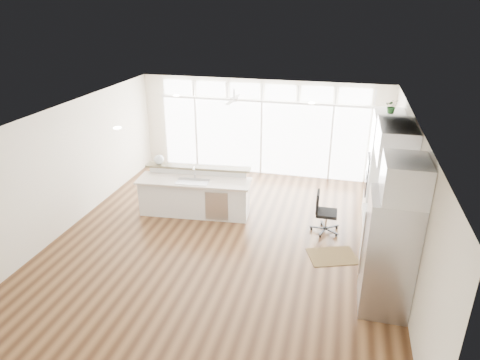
# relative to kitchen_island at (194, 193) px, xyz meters

# --- Properties ---
(floor) EXTENTS (7.00, 8.00, 0.02)m
(floor) POSITION_rel_kitchen_island_xyz_m (1.00, -1.03, -0.53)
(floor) COLOR #3D2412
(floor) RESTS_ON ground
(ceiling) EXTENTS (7.00, 8.00, 0.02)m
(ceiling) POSITION_rel_kitchen_island_xyz_m (1.00, -1.03, 2.18)
(ceiling) COLOR white
(ceiling) RESTS_ON wall_back
(wall_back) EXTENTS (7.00, 0.04, 2.70)m
(wall_back) POSITION_rel_kitchen_island_xyz_m (1.00, 2.97, 0.83)
(wall_back) COLOR silver
(wall_back) RESTS_ON floor
(wall_front) EXTENTS (7.00, 0.04, 2.70)m
(wall_front) POSITION_rel_kitchen_island_xyz_m (1.00, -5.03, 0.83)
(wall_front) COLOR silver
(wall_front) RESTS_ON floor
(wall_left) EXTENTS (0.04, 8.00, 2.70)m
(wall_left) POSITION_rel_kitchen_island_xyz_m (-2.50, -1.03, 0.83)
(wall_left) COLOR silver
(wall_left) RESTS_ON floor
(wall_right) EXTENTS (0.04, 8.00, 2.70)m
(wall_right) POSITION_rel_kitchen_island_xyz_m (4.50, -1.03, 0.83)
(wall_right) COLOR silver
(wall_right) RESTS_ON floor
(glass_wall) EXTENTS (5.80, 0.06, 2.08)m
(glass_wall) POSITION_rel_kitchen_island_xyz_m (1.00, 2.91, 0.53)
(glass_wall) COLOR white
(glass_wall) RESTS_ON wall_back
(transom_row) EXTENTS (5.90, 0.06, 0.40)m
(transom_row) POSITION_rel_kitchen_island_xyz_m (1.00, 2.91, 1.86)
(transom_row) COLOR white
(transom_row) RESTS_ON wall_back
(desk_window) EXTENTS (0.04, 0.85, 0.85)m
(desk_window) POSITION_rel_kitchen_island_xyz_m (4.46, -0.73, 1.03)
(desk_window) COLOR white
(desk_window) RESTS_ON wall_right
(ceiling_fan) EXTENTS (1.16, 1.16, 0.32)m
(ceiling_fan) POSITION_rel_kitchen_island_xyz_m (0.50, 1.77, 1.96)
(ceiling_fan) COLOR white
(ceiling_fan) RESTS_ON ceiling
(recessed_lights) EXTENTS (3.40, 3.00, 0.02)m
(recessed_lights) POSITION_rel_kitchen_island_xyz_m (1.00, -0.83, 2.16)
(recessed_lights) COLOR white
(recessed_lights) RESTS_ON ceiling
(oven_cabinet) EXTENTS (0.64, 1.20, 2.50)m
(oven_cabinet) POSITION_rel_kitchen_island_xyz_m (4.17, 0.77, 0.73)
(oven_cabinet) COLOR white
(oven_cabinet) RESTS_ON floor
(desk_nook) EXTENTS (0.72, 1.30, 0.76)m
(desk_nook) POSITION_rel_kitchen_island_xyz_m (4.13, -0.73, -0.14)
(desk_nook) COLOR white
(desk_nook) RESTS_ON floor
(upper_cabinets) EXTENTS (0.64, 1.30, 0.64)m
(upper_cabinets) POSITION_rel_kitchen_island_xyz_m (4.17, -0.73, 1.83)
(upper_cabinets) COLOR white
(upper_cabinets) RESTS_ON wall_right
(refrigerator) EXTENTS (0.76, 0.90, 2.00)m
(refrigerator) POSITION_rel_kitchen_island_xyz_m (4.11, -2.38, 0.48)
(refrigerator) COLOR #ADAEB2
(refrigerator) RESTS_ON floor
(fridge_cabinet) EXTENTS (0.64, 0.90, 0.60)m
(fridge_cabinet) POSITION_rel_kitchen_island_xyz_m (4.17, -2.38, 1.78)
(fridge_cabinet) COLOR white
(fridge_cabinet) RESTS_ON wall_right
(framed_photos) EXTENTS (0.06, 0.22, 0.80)m
(framed_photos) POSITION_rel_kitchen_island_xyz_m (4.46, -0.11, 0.88)
(framed_photos) COLOR black
(framed_photos) RESTS_ON wall_right
(kitchen_island) EXTENTS (2.71, 1.22, 1.04)m
(kitchen_island) POSITION_rel_kitchen_island_xyz_m (0.00, 0.00, 0.00)
(kitchen_island) COLOR white
(kitchen_island) RESTS_ON floor
(rug) EXTENTS (1.10, 0.95, 0.01)m
(rug) POSITION_rel_kitchen_island_xyz_m (3.26, -1.10, -0.52)
(rug) COLOR #342410
(rug) RESTS_ON floor
(office_chair) EXTENTS (0.48, 0.45, 0.92)m
(office_chair) POSITION_rel_kitchen_island_xyz_m (3.06, -0.12, -0.06)
(office_chair) COLOR black
(office_chair) RESTS_ON floor
(fishbowl) EXTENTS (0.25, 0.25, 0.24)m
(fishbowl) POSITION_rel_kitchen_island_xyz_m (-0.98, 0.31, 0.64)
(fishbowl) COLOR silver
(fishbowl) RESTS_ON kitchen_island
(monitor) EXTENTS (0.09, 0.44, 0.36)m
(monitor) POSITION_rel_kitchen_island_xyz_m (4.05, -0.73, 0.42)
(monitor) COLOR black
(monitor) RESTS_ON desk_nook
(keyboard) EXTENTS (0.12, 0.31, 0.02)m
(keyboard) POSITION_rel_kitchen_island_xyz_m (3.88, -0.73, 0.25)
(keyboard) COLOR silver
(keyboard) RESTS_ON desk_nook
(potted_plant) EXTENTS (0.27, 0.30, 0.23)m
(potted_plant) POSITION_rel_kitchen_island_xyz_m (4.17, 0.77, 2.09)
(potted_plant) COLOR #255725
(potted_plant) RESTS_ON oven_cabinet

